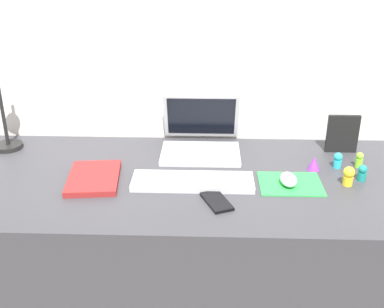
{
  "coord_description": "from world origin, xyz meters",
  "views": [
    {
      "loc": [
        0.07,
        -1.46,
        1.49
      ],
      "look_at": [
        0.02,
        0.0,
        0.83
      ],
      "focal_mm": 44.06,
      "sensor_mm": 36.0,
      "label": 1
    }
  ],
  "objects_px": {
    "picture_frame": "(342,134)",
    "toy_figurine_lime": "(359,160)",
    "mouse": "(288,179)",
    "laptop": "(201,137)",
    "toy_figurine_yellow": "(349,175)",
    "toy_figurine_teal": "(362,173)",
    "keyboard": "(193,182)",
    "notebook_pad": "(94,178)",
    "cell_phone": "(217,201)",
    "toy_figurine_purple": "(314,163)",
    "toy_figurine_cyan": "(338,160)"
  },
  "relations": [
    {
      "from": "mouse",
      "to": "picture_frame",
      "type": "xyz_separation_m",
      "value": [
        0.24,
        0.28,
        0.05
      ]
    },
    {
      "from": "picture_frame",
      "to": "notebook_pad",
      "type": "bearing_deg",
      "value": -163.18
    },
    {
      "from": "toy_figurine_purple",
      "to": "toy_figurine_yellow",
      "type": "relative_size",
      "value": 0.74
    },
    {
      "from": "keyboard",
      "to": "toy_figurine_purple",
      "type": "height_order",
      "value": "toy_figurine_purple"
    },
    {
      "from": "toy_figurine_yellow",
      "to": "toy_figurine_lime",
      "type": "relative_size",
      "value": 1.16
    },
    {
      "from": "keyboard",
      "to": "toy_figurine_purple",
      "type": "bearing_deg",
      "value": 16.59
    },
    {
      "from": "notebook_pad",
      "to": "toy_figurine_yellow",
      "type": "distance_m",
      "value": 0.86
    },
    {
      "from": "notebook_pad",
      "to": "picture_frame",
      "type": "xyz_separation_m",
      "value": [
        0.91,
        0.27,
        0.06
      ]
    },
    {
      "from": "laptop",
      "to": "toy_figurine_cyan",
      "type": "distance_m",
      "value": 0.52
    },
    {
      "from": "picture_frame",
      "to": "toy_figurine_yellow",
      "type": "bearing_deg",
      "value": -99.2
    },
    {
      "from": "toy_figurine_teal",
      "to": "toy_figurine_yellow",
      "type": "height_order",
      "value": "toy_figurine_yellow"
    },
    {
      "from": "laptop",
      "to": "toy_figurine_lime",
      "type": "height_order",
      "value": "laptop"
    },
    {
      "from": "notebook_pad",
      "to": "laptop",
      "type": "bearing_deg",
      "value": 32.04
    },
    {
      "from": "toy_figurine_lime",
      "to": "picture_frame",
      "type": "bearing_deg",
      "value": 103.38
    },
    {
      "from": "picture_frame",
      "to": "toy_figurine_lime",
      "type": "distance_m",
      "value": 0.15
    },
    {
      "from": "toy_figurine_cyan",
      "to": "notebook_pad",
      "type": "bearing_deg",
      "value": -171.25
    },
    {
      "from": "toy_figurine_teal",
      "to": "laptop",
      "type": "bearing_deg",
      "value": 155.73
    },
    {
      "from": "keyboard",
      "to": "toy_figurine_purple",
      "type": "distance_m",
      "value": 0.45
    },
    {
      "from": "cell_phone",
      "to": "toy_figurine_lime",
      "type": "bearing_deg",
      "value": 4.89
    },
    {
      "from": "toy_figurine_teal",
      "to": "cell_phone",
      "type": "bearing_deg",
      "value": -161.45
    },
    {
      "from": "mouse",
      "to": "cell_phone",
      "type": "xyz_separation_m",
      "value": [
        -0.24,
        -0.13,
        -0.02
      ]
    },
    {
      "from": "cell_phone",
      "to": "toy_figurine_lime",
      "type": "distance_m",
      "value": 0.59
    },
    {
      "from": "keyboard",
      "to": "mouse",
      "type": "xyz_separation_m",
      "value": [
        0.32,
        0.01,
        0.01
      ]
    },
    {
      "from": "picture_frame",
      "to": "toy_figurine_lime",
      "type": "bearing_deg",
      "value": -76.62
    },
    {
      "from": "laptop",
      "to": "cell_phone",
      "type": "bearing_deg",
      "value": -82.14
    },
    {
      "from": "laptop",
      "to": "mouse",
      "type": "height_order",
      "value": "laptop"
    },
    {
      "from": "toy_figurine_lime",
      "to": "toy_figurine_purple",
      "type": "bearing_deg",
      "value": -171.09
    },
    {
      "from": "mouse",
      "to": "cell_phone",
      "type": "bearing_deg",
      "value": -152.36
    },
    {
      "from": "keyboard",
      "to": "picture_frame",
      "type": "distance_m",
      "value": 0.64
    },
    {
      "from": "mouse",
      "to": "picture_frame",
      "type": "bearing_deg",
      "value": 49.24
    },
    {
      "from": "toy_figurine_purple",
      "to": "mouse",
      "type": "bearing_deg",
      "value": -131.71
    },
    {
      "from": "notebook_pad",
      "to": "toy_figurine_yellow",
      "type": "height_order",
      "value": "toy_figurine_yellow"
    },
    {
      "from": "laptop",
      "to": "notebook_pad",
      "type": "relative_size",
      "value": 1.25
    },
    {
      "from": "toy_figurine_yellow",
      "to": "picture_frame",
      "type": "bearing_deg",
      "value": 80.8
    },
    {
      "from": "keyboard",
      "to": "toy_figurine_teal",
      "type": "xyz_separation_m",
      "value": [
        0.58,
        0.05,
        0.02
      ]
    },
    {
      "from": "toy_figurine_yellow",
      "to": "keyboard",
      "type": "bearing_deg",
      "value": -178.55
    },
    {
      "from": "cell_phone",
      "to": "notebook_pad",
      "type": "relative_size",
      "value": 0.53
    },
    {
      "from": "toy_figurine_lime",
      "to": "toy_figurine_teal",
      "type": "bearing_deg",
      "value": -100.52
    },
    {
      "from": "mouse",
      "to": "toy_figurine_yellow",
      "type": "relative_size",
      "value": 1.43
    },
    {
      "from": "picture_frame",
      "to": "keyboard",
      "type": "bearing_deg",
      "value": -152.91
    },
    {
      "from": "cell_phone",
      "to": "toy_figurine_teal",
      "type": "bearing_deg",
      "value": -4.54
    },
    {
      "from": "picture_frame",
      "to": "toy_figurine_teal",
      "type": "xyz_separation_m",
      "value": [
        0.01,
        -0.24,
        -0.05
      ]
    },
    {
      "from": "toy_figurine_teal",
      "to": "toy_figurine_lime",
      "type": "distance_m",
      "value": 0.11
    },
    {
      "from": "picture_frame",
      "to": "toy_figurine_cyan",
      "type": "relative_size",
      "value": 2.59
    },
    {
      "from": "laptop",
      "to": "toy_figurine_lime",
      "type": "relative_size",
      "value": 5.2
    },
    {
      "from": "cell_phone",
      "to": "toy_figurine_yellow",
      "type": "height_order",
      "value": "toy_figurine_yellow"
    },
    {
      "from": "cell_phone",
      "to": "toy_figurine_lime",
      "type": "height_order",
      "value": "toy_figurine_lime"
    },
    {
      "from": "toy_figurine_yellow",
      "to": "toy_figurine_purple",
      "type": "bearing_deg",
      "value": 128.16
    },
    {
      "from": "mouse",
      "to": "toy_figurine_purple",
      "type": "relative_size",
      "value": 1.93
    },
    {
      "from": "toy_figurine_cyan",
      "to": "toy_figurine_teal",
      "type": "bearing_deg",
      "value": -59.93
    }
  ]
}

